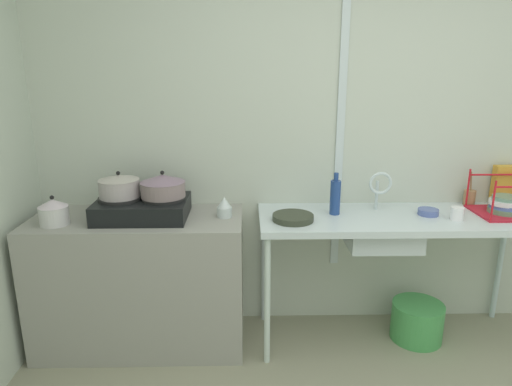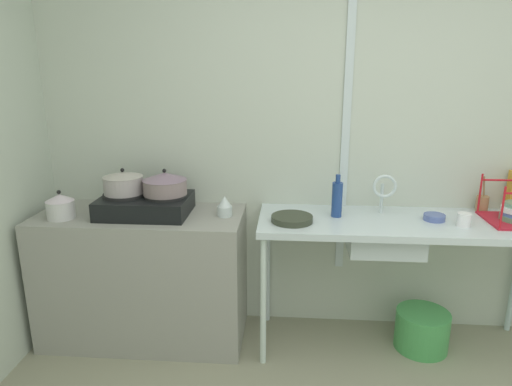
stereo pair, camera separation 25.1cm
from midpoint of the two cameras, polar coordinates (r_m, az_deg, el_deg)
The scene contains 17 objects.
wall_back at distance 2.99m, azimuth 15.97°, elevation 8.47°, with size 4.93×0.10×2.74m, color beige.
wall_metal_strip at distance 2.90m, azimuth 13.97°, elevation 11.13°, with size 0.05×0.01×2.19m, color silver.
counter_concrete at distance 3.00m, azimuth -11.60°, elevation -10.29°, with size 1.27×0.56×0.84m, color gray.
counter_sink at distance 2.86m, azimuth 20.44°, elevation -4.45°, with size 1.71×0.56×0.84m.
stove at distance 2.81m, azimuth -11.33°, elevation -1.45°, with size 0.54×0.39×0.13m.
pot_on_left_burner at distance 2.81m, azimuth -14.00°, elevation 1.25°, with size 0.24×0.24×0.16m.
pot_on_right_burner at distance 2.74m, azimuth -8.89°, elevation 1.19°, with size 0.27×0.27×0.16m.
pot_beside_stove at distance 2.87m, azimuth -21.23°, elevation -1.59°, with size 0.17×0.17×0.17m.
percolator at distance 2.72m, azimuth -1.35°, elevation -1.74°, with size 0.09×0.09×0.13m.
sink_basin at distance 2.80m, azimuth 18.43°, elevation -5.30°, with size 0.42×0.31×0.18m, color silver.
faucet at distance 2.85m, azimuth 18.35°, elevation 0.53°, with size 0.14×0.08×0.26m.
frying_pan at distance 2.66m, azimuth 7.28°, elevation -3.28°, with size 0.24×0.24×0.04m, color #313728.
cup_by_rack at distance 2.86m, azimuth 27.11°, elevation -3.08°, with size 0.08×0.08×0.08m, color white.
small_bowl_on_drainboard at distance 2.91m, azimuth 23.95°, elevation -2.86°, with size 0.12×0.12×0.04m, color #5163A5.
bottle_by_sink at distance 2.77m, azimuth 12.78°, elevation -0.74°, with size 0.06×0.06×0.26m.
utensil_jar at distance 3.21m, azimuth 28.71°, elevation -1.16°, with size 0.07×0.07×0.22m.
bucket_on_floor at distance 3.17m, azimuth 22.46°, elevation -15.76°, with size 0.33×0.33×0.25m, color #449B4E.
Camera 2 is at (-0.47, -1.01, 1.71)m, focal length 31.66 mm.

